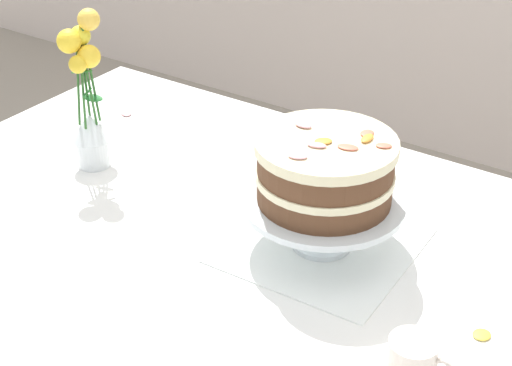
# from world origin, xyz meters

# --- Properties ---
(dining_table) EXTENTS (1.40, 1.00, 0.74)m
(dining_table) POSITION_xyz_m (0.00, -0.02, 0.65)
(dining_table) COLOR white
(dining_table) RESTS_ON ground
(linen_napkin) EXTENTS (0.33, 0.33, 0.00)m
(linen_napkin) POSITION_xyz_m (0.18, 0.07, 0.74)
(linen_napkin) COLOR white
(linen_napkin) RESTS_ON dining_table
(cake_stand) EXTENTS (0.29, 0.29, 0.10)m
(cake_stand) POSITION_xyz_m (0.18, 0.07, 0.82)
(cake_stand) COLOR silver
(cake_stand) RESTS_ON linen_napkin
(layer_cake) EXTENTS (0.24, 0.24, 0.12)m
(layer_cake) POSITION_xyz_m (0.18, 0.07, 0.90)
(layer_cake) COLOR brown
(layer_cake) RESTS_ON cake_stand
(flower_vase) EXTENTS (0.09, 0.09, 0.34)m
(flower_vase) POSITION_xyz_m (-0.37, 0.06, 0.88)
(flower_vase) COLOR silver
(flower_vase) RESTS_ON dining_table
(teacup) EXTENTS (0.12, 0.12, 0.06)m
(teacup) POSITION_xyz_m (0.45, -0.14, 0.77)
(teacup) COLOR silver
(teacup) RESTS_ON dining_table
(loose_petal_0) EXTENTS (0.04, 0.04, 0.01)m
(loose_petal_0) POSITION_xyz_m (-0.48, 0.28, 0.74)
(loose_petal_0) COLOR pink
(loose_petal_0) RESTS_ON dining_table
(loose_petal_1) EXTENTS (0.03, 0.04, 0.01)m
(loose_petal_1) POSITION_xyz_m (0.51, 0.00, 0.74)
(loose_petal_1) COLOR yellow
(loose_petal_1) RESTS_ON dining_table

